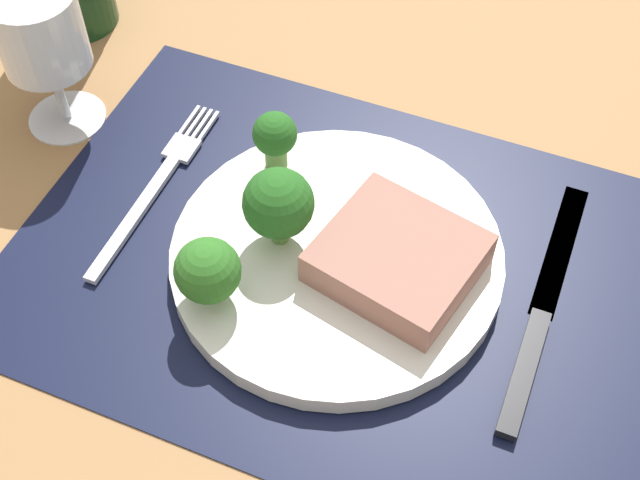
{
  "coord_description": "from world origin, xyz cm",
  "views": [
    {
      "loc": [
        12.78,
        -34.5,
        51.41
      ],
      "look_at": [
        -1.47,
        0.39,
        1.9
      ],
      "focal_mm": 47.64,
      "sensor_mm": 36.0,
      "label": 1
    }
  ],
  "objects_px": {
    "plate": "(336,257)",
    "fork": "(156,186)",
    "steak": "(397,260)",
    "wine_glass": "(42,39)",
    "knife": "(539,321)"
  },
  "relations": [
    {
      "from": "fork",
      "to": "knife",
      "type": "distance_m",
      "value": 0.31
    },
    {
      "from": "wine_glass",
      "to": "fork",
      "type": "bearing_deg",
      "value": -21.18
    },
    {
      "from": "steak",
      "to": "knife",
      "type": "relative_size",
      "value": 0.45
    },
    {
      "from": "steak",
      "to": "fork",
      "type": "height_order",
      "value": "steak"
    },
    {
      "from": "steak",
      "to": "wine_glass",
      "type": "distance_m",
      "value": 0.33
    },
    {
      "from": "plate",
      "to": "fork",
      "type": "relative_size",
      "value": 1.27
    },
    {
      "from": "plate",
      "to": "fork",
      "type": "distance_m",
      "value": 0.16
    },
    {
      "from": "steak",
      "to": "wine_glass",
      "type": "bearing_deg",
      "value": 169.57
    },
    {
      "from": "fork",
      "to": "knife",
      "type": "xyz_separation_m",
      "value": [
        0.31,
        -0.01,
        0.0
      ]
    },
    {
      "from": "plate",
      "to": "steak",
      "type": "distance_m",
      "value": 0.05
    },
    {
      "from": "steak",
      "to": "wine_glass",
      "type": "relative_size",
      "value": 0.83
    },
    {
      "from": "plate",
      "to": "wine_glass",
      "type": "relative_size",
      "value": 1.93
    },
    {
      "from": "plate",
      "to": "knife",
      "type": "distance_m",
      "value": 0.15
    },
    {
      "from": "steak",
      "to": "plate",
      "type": "bearing_deg",
      "value": 178.28
    },
    {
      "from": "plate",
      "to": "fork",
      "type": "bearing_deg",
      "value": 174.91
    }
  ]
}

